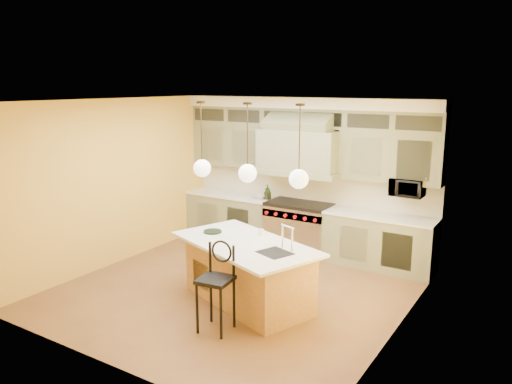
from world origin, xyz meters
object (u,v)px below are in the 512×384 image
Objects in this scene: counter_stool at (217,281)px; kitchen_island at (248,271)px; range at (299,227)px; microwave at (407,187)px.

kitchen_island is at bearing 90.41° from counter_stool.
range is 0.48× the size of kitchen_island.
range is 2.21× the size of microwave.
range is 2.18m from microwave.
range is at bearing -176.88° from microwave.
microwave is at bearing 60.53° from counter_stool.
microwave is (1.95, 0.11, 0.96)m from range.
counter_stool is at bearing -112.85° from microwave.
microwave reaches higher than kitchen_island.
kitchen_island is at bearing -80.47° from range.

